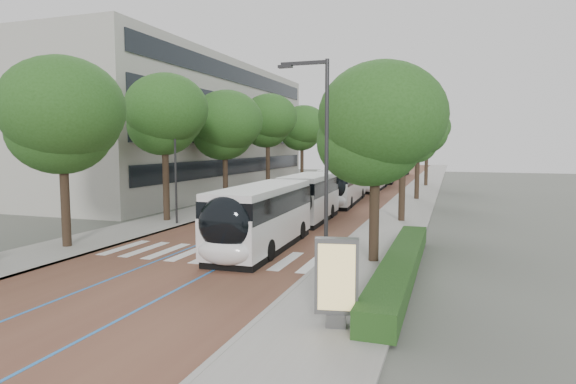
# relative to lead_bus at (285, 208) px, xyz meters

# --- Properties ---
(ground) EXTENTS (160.00, 160.00, 0.00)m
(ground) POSITION_rel_lead_bus_xyz_m (-1.85, -6.87, -1.63)
(ground) COLOR #51544C
(ground) RESTS_ON ground
(road) EXTENTS (11.00, 140.00, 0.02)m
(road) POSITION_rel_lead_bus_xyz_m (-1.85, 33.13, -1.62)
(road) COLOR brown
(road) RESTS_ON ground
(sidewalk_left) EXTENTS (4.00, 140.00, 0.12)m
(sidewalk_left) POSITION_rel_lead_bus_xyz_m (-9.35, 33.13, -1.57)
(sidewalk_left) COLOR gray
(sidewalk_left) RESTS_ON ground
(sidewalk_right) EXTENTS (4.00, 140.00, 0.12)m
(sidewalk_right) POSITION_rel_lead_bus_xyz_m (5.65, 33.13, -1.57)
(sidewalk_right) COLOR gray
(sidewalk_right) RESTS_ON ground
(kerb_left) EXTENTS (0.20, 140.00, 0.14)m
(kerb_left) POSITION_rel_lead_bus_xyz_m (-7.45, 33.13, -1.57)
(kerb_left) COLOR gray
(kerb_left) RESTS_ON ground
(kerb_right) EXTENTS (0.20, 140.00, 0.14)m
(kerb_right) POSITION_rel_lead_bus_xyz_m (3.75, 33.13, -1.57)
(kerb_right) COLOR gray
(kerb_right) RESTS_ON ground
(zebra_crossing) EXTENTS (10.55, 3.60, 0.01)m
(zebra_crossing) POSITION_rel_lead_bus_xyz_m (-1.65, -5.87, -1.60)
(zebra_crossing) COLOR silver
(zebra_crossing) RESTS_ON ground
(lane_line_left) EXTENTS (0.12, 126.00, 0.01)m
(lane_line_left) POSITION_rel_lead_bus_xyz_m (-3.45, 33.13, -1.60)
(lane_line_left) COLOR blue
(lane_line_left) RESTS_ON road
(lane_line_right) EXTENTS (0.12, 126.00, 0.01)m
(lane_line_right) POSITION_rel_lead_bus_xyz_m (-0.25, 33.13, -1.60)
(lane_line_right) COLOR blue
(lane_line_right) RESTS_ON road
(office_building) EXTENTS (18.11, 40.00, 14.00)m
(office_building) POSITION_rel_lead_bus_xyz_m (-21.32, 21.13, 5.37)
(office_building) COLOR #A5A399
(office_building) RESTS_ON ground
(hedge) EXTENTS (1.20, 14.00, 0.80)m
(hedge) POSITION_rel_lead_bus_xyz_m (7.25, -6.87, -1.11)
(hedge) COLOR #193C15
(hedge) RESTS_ON sidewalk_right
(streetlight_near) EXTENTS (1.82, 0.20, 8.00)m
(streetlight_near) POSITION_rel_lead_bus_xyz_m (4.77, -9.87, 3.19)
(streetlight_near) COLOR #2A2A2C
(streetlight_near) RESTS_ON sidewalk_right
(streetlight_far) EXTENTS (1.82, 0.20, 8.00)m
(streetlight_far) POSITION_rel_lead_bus_xyz_m (4.77, 15.13, 3.19)
(streetlight_far) COLOR #2A2A2C
(streetlight_far) RESTS_ON sidewalk_right
(lamp_post_left) EXTENTS (0.14, 0.14, 8.00)m
(lamp_post_left) POSITION_rel_lead_bus_xyz_m (-7.95, 1.13, 2.49)
(lamp_post_left) COLOR #2A2A2C
(lamp_post_left) RESTS_ON sidewalk_left
(trees_left) EXTENTS (6.08, 60.79, 9.90)m
(trees_left) POSITION_rel_lead_bus_xyz_m (-9.35, 17.60, 5.30)
(trees_left) COLOR black
(trees_left) RESTS_ON ground
(trees_right) EXTENTS (5.48, 47.29, 9.01)m
(trees_right) POSITION_rel_lead_bus_xyz_m (5.85, 13.81, 4.51)
(trees_right) COLOR black
(trees_right) RESTS_ON ground
(lead_bus) EXTENTS (3.13, 18.47, 3.20)m
(lead_bus) POSITION_rel_lead_bus_xyz_m (0.00, 0.00, 0.00)
(lead_bus) COLOR black
(lead_bus) RESTS_ON ground
(bus_queued_0) EXTENTS (3.18, 12.51, 3.20)m
(bus_queued_0) POSITION_rel_lead_bus_xyz_m (-0.19, 16.15, -0.00)
(bus_queued_0) COLOR silver
(bus_queued_0) RESTS_ON ground
(bus_queued_1) EXTENTS (2.67, 12.43, 3.20)m
(bus_queued_1) POSITION_rel_lead_bus_xyz_m (0.08, 29.67, -0.00)
(bus_queued_1) COLOR silver
(bus_queued_1) RESTS_ON ground
(bus_queued_2) EXTENTS (3.34, 12.54, 3.20)m
(bus_queued_2) POSITION_rel_lead_bus_xyz_m (0.03, 42.47, -0.00)
(bus_queued_2) COLOR silver
(bus_queued_2) RESTS_ON ground
(bus_queued_3) EXTENTS (2.89, 12.47, 3.20)m
(bus_queued_3) POSITION_rel_lead_bus_xyz_m (0.29, 55.81, -0.00)
(bus_queued_3) COLOR silver
(bus_queued_3) RESTS_ON ground
(ad_panel) EXTENTS (1.26, 0.57, 2.53)m
(ad_panel) POSITION_rel_lead_bus_xyz_m (6.08, -13.01, -0.18)
(ad_panel) COLOR #59595B
(ad_panel) RESTS_ON sidewalk_right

